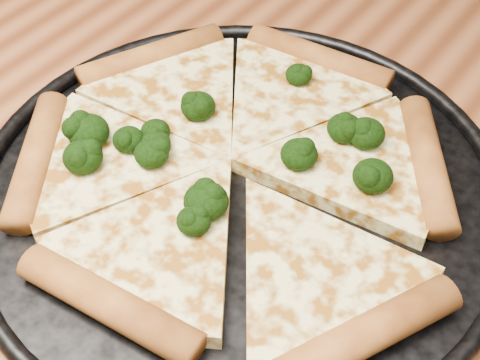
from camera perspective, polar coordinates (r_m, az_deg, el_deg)
The scene contains 4 objects.
dining_table at distance 0.63m, azimuth -10.75°, elevation -6.41°, with size 1.20×0.90×0.75m.
pizza_pan at distance 0.54m, azimuth 0.00°, elevation -0.59°, with size 0.41×0.41×0.02m.
pizza at distance 0.54m, azimuth -0.52°, elevation 1.27°, with size 0.38×0.34×0.03m.
broccoli_florets at distance 0.54m, azimuth -1.82°, elevation 2.59°, with size 0.23×0.21×0.02m.
Camera 1 is at (0.31, -0.23, 1.15)m, focal length 52.58 mm.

